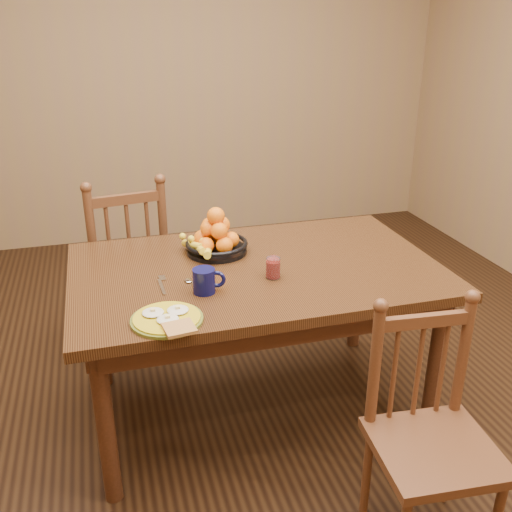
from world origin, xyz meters
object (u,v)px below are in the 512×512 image
object	(u,v)px
dining_table	(256,284)
breakfast_plate	(168,319)
chair_near	(430,438)
coffee_mug	(205,280)
fruit_bowl	(215,239)
chair_far	(126,266)

from	to	relation	value
dining_table	breakfast_plate	xyz separation A→B (m)	(-0.44, -0.39, 0.10)
chair_near	coffee_mug	xyz separation A→B (m)	(-0.64, 0.68, 0.37)
coffee_mug	dining_table	bearing A→B (deg)	35.34
dining_table	fruit_bowl	distance (m)	0.29
chair_far	coffee_mug	distance (m)	1.05
chair_far	breakfast_plate	world-z (taller)	chair_far
chair_far	chair_near	bearing A→B (deg)	110.27
breakfast_plate	fruit_bowl	world-z (taller)	fruit_bowl
dining_table	breakfast_plate	distance (m)	0.59
breakfast_plate	coffee_mug	bearing A→B (deg)	48.22
chair_near	fruit_bowl	xyz separation A→B (m)	(-0.51, 1.08, 0.38)
chair_far	coffee_mug	xyz separation A→B (m)	(0.27, -0.96, 0.32)
chair_far	chair_near	world-z (taller)	chair_far
chair_near	coffee_mug	size ratio (longest dim) A/B	6.66
dining_table	breakfast_plate	bearing A→B (deg)	-138.82
dining_table	breakfast_plate	size ratio (longest dim) A/B	5.45
chair_near	fruit_bowl	size ratio (longest dim) A/B	2.75
dining_table	chair_far	xyz separation A→B (m)	(-0.53, 0.78, -0.18)
breakfast_plate	fruit_bowl	size ratio (longest dim) A/B	0.91
chair_near	breakfast_plate	distance (m)	1.01
chair_near	coffee_mug	bearing A→B (deg)	137.60
chair_far	fruit_bowl	world-z (taller)	chair_far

